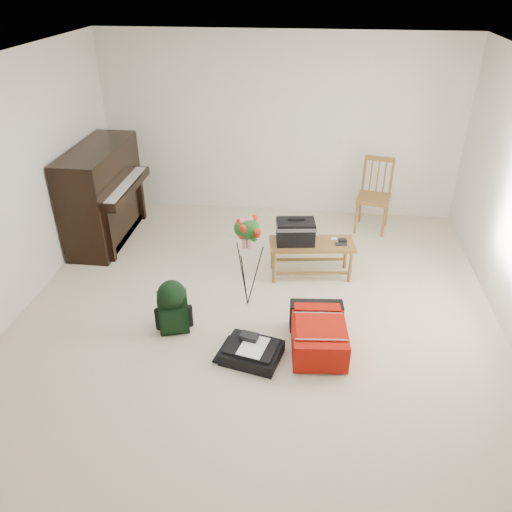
# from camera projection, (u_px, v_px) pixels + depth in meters

# --- Properties ---
(floor) EXTENTS (5.00, 5.50, 0.01)m
(floor) POSITION_uv_depth(u_px,v_px,m) (256.00, 321.00, 5.19)
(floor) COLOR beige
(floor) RESTS_ON ground
(ceiling) EXTENTS (5.00, 5.50, 0.01)m
(ceiling) POSITION_uv_depth(u_px,v_px,m) (256.00, 68.00, 3.92)
(ceiling) COLOR white
(ceiling) RESTS_ON wall_back
(wall_back) EXTENTS (5.00, 0.04, 2.50)m
(wall_back) POSITION_uv_depth(u_px,v_px,m) (280.00, 127.00, 6.91)
(wall_back) COLOR silver
(wall_back) RESTS_ON floor
(piano) EXTENTS (0.71, 1.50, 1.25)m
(piano) POSITION_uv_depth(u_px,v_px,m) (104.00, 196.00, 6.48)
(piano) COLOR black
(piano) RESTS_ON floor
(bench) EXTENTS (1.02, 0.52, 0.75)m
(bench) POSITION_uv_depth(u_px,v_px,m) (301.00, 235.00, 5.70)
(bench) COLOR olive
(bench) RESTS_ON floor
(dining_chair) EXTENTS (0.51, 0.51, 0.99)m
(dining_chair) POSITION_uv_depth(u_px,v_px,m) (374.00, 196.00, 6.76)
(dining_chair) COLOR olive
(dining_chair) RESTS_ON floor
(red_suitcase) EXTENTS (0.57, 0.79, 0.32)m
(red_suitcase) POSITION_uv_depth(u_px,v_px,m) (318.00, 331.00, 4.78)
(red_suitcase) COLOR #B51407
(red_suitcase) RESTS_ON floor
(black_duffel) EXTENTS (0.60, 0.53, 0.22)m
(black_duffel) POSITION_uv_depth(u_px,v_px,m) (252.00, 351.00, 4.66)
(black_duffel) COLOR black
(black_duffel) RESTS_ON floor
(green_backpack) EXTENTS (0.33, 0.30, 0.58)m
(green_backpack) POSITION_uv_depth(u_px,v_px,m) (173.00, 305.00, 4.90)
(green_backpack) COLOR black
(green_backpack) RESTS_ON floor
(flower_stand) EXTENTS (0.42, 0.42, 1.07)m
(flower_stand) POSITION_uv_depth(u_px,v_px,m) (247.00, 263.00, 5.18)
(flower_stand) COLOR black
(flower_stand) RESTS_ON floor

